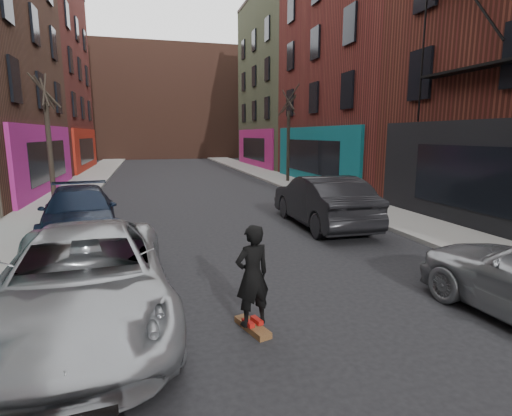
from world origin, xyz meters
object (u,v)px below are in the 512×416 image
tree_right_far (288,126)px  parked_left_far (85,279)px  tree_left_far (48,126)px  parked_left_end (79,213)px  parked_right_end (322,201)px  skateboarder (252,276)px  skateboard (252,327)px

tree_right_far → parked_left_far: size_ratio=1.21×
parked_left_far → tree_left_far: bearing=99.9°
parked_left_end → tree_right_far: bearing=39.2°
tree_left_far → parked_right_end: size_ratio=1.25×
tree_left_far → parked_right_end: bearing=-31.8°
parked_left_far → parked_left_end: size_ratio=1.10×
parked_left_end → skateboarder: 7.83m
parked_left_end → parked_right_end: (7.63, -0.53, 0.12)m
tree_right_far → parked_left_far: bearing=-118.9°
tree_right_far → parked_right_end: tree_right_far is taller
tree_left_far → parked_left_end: (1.77, -5.31, -2.64)m
tree_right_far → parked_left_end: bearing=-133.2°
parked_right_end → skateboard: (-4.10, -6.46, -0.81)m
parked_left_end → skateboard: 7.86m
skateboard → skateboarder: (0.00, 0.00, 0.86)m
skateboard → tree_left_far: bearing=96.8°
skateboard → skateboarder: 0.86m
tree_left_far → skateboard: (5.30, -12.29, -3.33)m
tree_right_far → parked_left_end: 15.76m
tree_right_far → skateboard: tree_right_far is taller
tree_right_far → skateboarder: 19.80m
tree_right_far → parked_right_end: bearing=-104.2°
tree_right_far → tree_left_far: bearing=-154.2°
skateboarder → parked_left_end: bearing=-79.8°
tree_right_far → skateboard: (-7.10, -18.29, -3.48)m
skateboard → skateboarder: skateboarder is taller
tree_right_far → parked_right_end: 12.50m
tree_right_far → skateboarder: size_ratio=4.22×
tree_left_far → tree_right_far: size_ratio=0.96×
parked_left_end → skateboard: parked_left_end is taller
tree_left_far → parked_left_far: 12.04m
parked_left_far → skateboard: parked_left_far is taller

